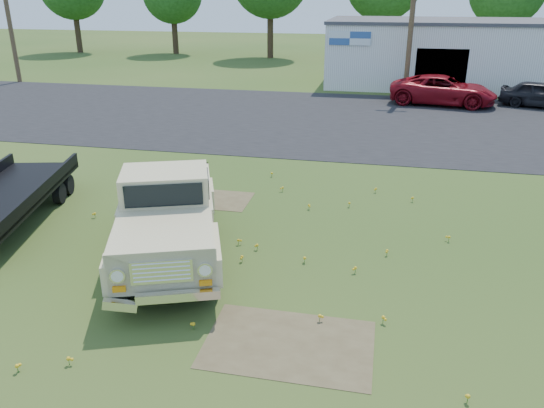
{
  "coord_description": "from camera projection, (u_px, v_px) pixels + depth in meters",
  "views": [
    {
      "loc": [
        2.84,
        -10.76,
        5.89
      ],
      "look_at": [
        0.34,
        1.0,
        1.04
      ],
      "focal_mm": 35.0,
      "sensor_mm": 36.0,
      "label": 1
    }
  ],
  "objects": [
    {
      "name": "dark_sedan",
      "position": [
        540.0,
        95.0,
        28.44
      ],
      "size": [
        4.38,
        2.85,
        1.39
      ],
      "primitive_type": "imported",
      "rotation": [
        0.0,
        0.0,
        1.24
      ],
      "color": "black",
      "rests_on": "ground"
    },
    {
      "name": "ground",
      "position": [
        249.0,
        259.0,
        12.52
      ],
      "size": [
        140.0,
        140.0,
        0.0
      ],
      "primitive_type": "plane",
      "color": "#294817",
      "rests_on": "ground"
    },
    {
      "name": "commercial_building",
      "position": [
        437.0,
        52.0,
        35.06
      ],
      "size": [
        14.2,
        8.2,
        4.15
      ],
      "color": "silver",
      "rests_on": "ground"
    },
    {
      "name": "utility_pole_mid",
      "position": [
        412.0,
        15.0,
        29.97
      ],
      "size": [
        1.6,
        0.3,
        9.0
      ],
      "color": "#4B3323",
      "rests_on": "ground"
    },
    {
      "name": "red_pickup",
      "position": [
        443.0,
        90.0,
        29.13
      ],
      "size": [
        5.97,
        3.41,
        1.57
      ],
      "primitive_type": "imported",
      "rotation": [
        0.0,
        0.0,
        1.42
      ],
      "color": "maroon",
      "rests_on": "ground"
    },
    {
      "name": "utility_pole_west",
      "position": [
        8.0,
        11.0,
        34.98
      ],
      "size": [
        1.6,
        0.3,
        9.0
      ],
      "color": "#4B3323",
      "rests_on": "ground"
    },
    {
      "name": "flatbed_trailer",
      "position": [
        5.0,
        192.0,
        14.21
      ],
      "size": [
        3.53,
        6.64,
        1.72
      ],
      "primitive_type": null,
      "rotation": [
        0.0,
        0.0,
        0.24
      ],
      "color": "black",
      "rests_on": "ground"
    },
    {
      "name": "vintage_pickup_truck",
      "position": [
        167.0,
        214.0,
        12.29
      ],
      "size": [
        4.21,
        6.36,
        2.15
      ],
      "primitive_type": null,
      "rotation": [
        0.0,
        0.0,
        0.35
      ],
      "color": "tan",
      "rests_on": "ground"
    },
    {
      "name": "asphalt_lot",
      "position": [
        324.0,
        119.0,
        26.12
      ],
      "size": [
        90.0,
        14.0,
        0.02
      ],
      "primitive_type": "cube",
      "color": "black",
      "rests_on": "ground"
    },
    {
      "name": "dirt_patch_b",
      "position": [
        214.0,
        199.0,
        16.08
      ],
      "size": [
        2.2,
        1.6,
        0.01
      ],
      "primitive_type": "cube",
      "color": "brown",
      "rests_on": "ground"
    },
    {
      "name": "dirt_patch_a",
      "position": [
        289.0,
        344.0,
        9.51
      ],
      "size": [
        3.0,
        2.0,
        0.01
      ],
      "primitive_type": "cube",
      "color": "brown",
      "rests_on": "ground"
    }
  ]
}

